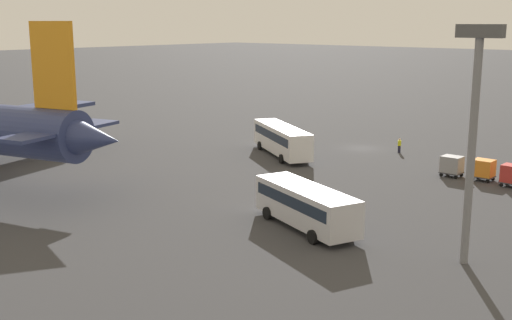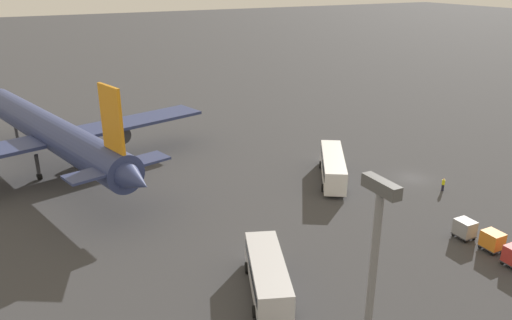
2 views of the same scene
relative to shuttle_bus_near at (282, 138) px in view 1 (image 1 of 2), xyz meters
name	(u,v)px [view 1 (image 1 of 2)]	position (x,y,z in m)	size (l,w,h in m)	color
ground_plane	(362,148)	(-4.62, -9.85, -2.02)	(600.00, 600.00, 0.00)	#38383A
shuttle_bus_near	(282,138)	(0.00, 0.00, 0.00)	(12.33, 9.11, 3.38)	white
shuttle_bus_far	(306,204)	(-18.03, 19.57, -0.15)	(10.65, 6.31, 3.11)	silver
worker_person	(399,145)	(-9.41, -10.30, -1.15)	(0.38, 0.38, 1.74)	#1E1E2D
cargo_cart_orange	(483,168)	(-22.17, -3.47, -0.83)	(2.00, 1.68, 2.06)	#38383D
cargo_cart_grey	(452,165)	(-19.17, -3.03, -0.83)	(2.00, 1.68, 2.06)	#38383D
light_pole	(474,118)	(-29.86, 18.64, 7.32)	(2.80, 0.70, 14.88)	slate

